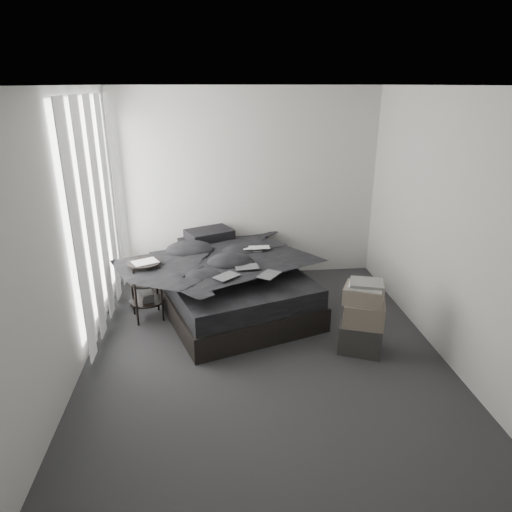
{
  "coord_description": "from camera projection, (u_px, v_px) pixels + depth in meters",
  "views": [
    {
      "loc": [
        -0.48,
        -4.1,
        2.61
      ],
      "look_at": [
        0.0,
        0.8,
        0.75
      ],
      "focal_mm": 32.0,
      "sensor_mm": 36.0,
      "label": 1
    }
  ],
  "objects": [
    {
      "name": "floor",
      "position": [
        263.0,
        350.0,
        4.78
      ],
      "size": [
        3.6,
        4.2,
        0.01
      ],
      "primitive_type": "cube",
      "color": "#2A2A2C",
      "rests_on": "ground"
    },
    {
      "name": "ceiling",
      "position": [
        265.0,
        85.0,
        3.86
      ],
      "size": [
        3.6,
        4.2,
        0.01
      ],
      "primitive_type": "cube",
      "color": "white",
      "rests_on": "ground"
    },
    {
      "name": "wall_back",
      "position": [
        247.0,
        185.0,
        6.28
      ],
      "size": [
        3.6,
        0.01,
        2.6
      ],
      "primitive_type": "cube",
      "color": "beige",
      "rests_on": "ground"
    },
    {
      "name": "wall_front",
      "position": [
        311.0,
        354.0,
        2.37
      ],
      "size": [
        3.6,
        0.01,
        2.6
      ],
      "primitive_type": "cube",
      "color": "beige",
      "rests_on": "ground"
    },
    {
      "name": "wall_left",
      "position": [
        68.0,
        237.0,
        4.16
      ],
      "size": [
        0.01,
        4.2,
        2.6
      ],
      "primitive_type": "cube",
      "color": "beige",
      "rests_on": "ground"
    },
    {
      "name": "wall_right",
      "position": [
        446.0,
        226.0,
        4.49
      ],
      "size": [
        0.01,
        4.2,
        2.6
      ],
      "primitive_type": "cube",
      "color": "beige",
      "rests_on": "ground"
    },
    {
      "name": "window_left",
      "position": [
        93.0,
        207.0,
        4.98
      ],
      "size": [
        0.02,
        2.0,
        2.3
      ],
      "primitive_type": "cube",
      "color": "white",
      "rests_on": "wall_left"
    },
    {
      "name": "curtain_left",
      "position": [
        99.0,
        213.0,
        5.01
      ],
      "size": [
        0.06,
        2.12,
        2.48
      ],
      "primitive_type": "cube",
      "color": "white",
      "rests_on": "wall_left"
    },
    {
      "name": "bed",
      "position": [
        230.0,
        296.0,
        5.65
      ],
      "size": [
        2.17,
        2.48,
        0.28
      ],
      "primitive_type": "cube",
      "rotation": [
        0.0,
        0.0,
        0.33
      ],
      "color": "black",
      "rests_on": "floor"
    },
    {
      "name": "mattress",
      "position": [
        230.0,
        278.0,
        5.56
      ],
      "size": [
        2.09,
        2.41,
        0.22
      ],
      "primitive_type": "cube",
      "rotation": [
        0.0,
        0.0,
        0.33
      ],
      "color": "black",
      "rests_on": "bed"
    },
    {
      "name": "duvet",
      "position": [
        231.0,
        261.0,
        5.44
      ],
      "size": [
        2.03,
        2.18,
        0.24
      ],
      "primitive_type": "imported",
      "rotation": [
        0.0,
        0.0,
        0.33
      ],
      "color": "black",
      "rests_on": "mattress"
    },
    {
      "name": "pillow_lower",
      "position": [
        204.0,
        244.0,
        6.17
      ],
      "size": [
        0.73,
        0.61,
        0.14
      ],
      "primitive_type": "cube",
      "rotation": [
        0.0,
        0.0,
        0.33
      ],
      "color": "black",
      "rests_on": "mattress"
    },
    {
      "name": "pillow_upper",
      "position": [
        209.0,
        234.0,
        6.13
      ],
      "size": [
        0.7,
        0.61,
        0.13
      ],
      "primitive_type": "cube",
      "rotation": [
        0.0,
        0.0,
        0.44
      ],
      "color": "black",
      "rests_on": "pillow_lower"
    },
    {
      "name": "laptop",
      "position": [
        257.0,
        244.0,
        5.63
      ],
      "size": [
        0.34,
        0.22,
        0.03
      ],
      "primitive_type": "imported",
      "rotation": [
        0.0,
        0.0,
        0.02
      ],
      "color": "silver",
      "rests_on": "duvet"
    },
    {
      "name": "comic_a",
      "position": [
        226.0,
        270.0,
        4.87
      ],
      "size": [
        0.31,
        0.3,
        0.01
      ],
      "primitive_type": "cube",
      "rotation": [
        0.0,
        0.0,
        0.72
      ],
      "color": "black",
      "rests_on": "duvet"
    },
    {
      "name": "comic_b",
      "position": [
        247.0,
        260.0,
        5.11
      ],
      "size": [
        0.28,
        0.2,
        0.01
      ],
      "primitive_type": "cube",
      "rotation": [
        0.0,
        0.0,
        0.12
      ],
      "color": "black",
      "rests_on": "duvet"
    },
    {
      "name": "comic_c",
      "position": [
        269.0,
        267.0,
        4.9
      ],
      "size": [
        0.29,
        0.31,
        0.01
      ],
      "primitive_type": "cube",
      "rotation": [
        0.0,
        0.0,
        0.94
      ],
      "color": "black",
      "rests_on": "duvet"
    },
    {
      "name": "side_stand",
      "position": [
        147.0,
        291.0,
        5.32
      ],
      "size": [
        0.48,
        0.48,
        0.7
      ],
      "primitive_type": "cylinder",
      "rotation": [
        0.0,
        0.0,
        0.29
      ],
      "color": "black",
      "rests_on": "floor"
    },
    {
      "name": "papers",
      "position": [
        145.0,
        262.0,
        5.19
      ],
      "size": [
        0.33,
        0.3,
        0.01
      ],
      "primitive_type": "cube",
      "rotation": [
        0.0,
        0.0,
        0.47
      ],
      "color": "white",
      "rests_on": "side_stand"
    },
    {
      "name": "floor_books",
      "position": [
        137.0,
        302.0,
        5.7
      ],
      "size": [
        0.13,
        0.18,
        0.12
      ],
      "primitive_type": "cube",
      "rotation": [
        0.0,
        0.0,
        0.04
      ],
      "color": "black",
      "rests_on": "floor"
    },
    {
      "name": "box_lower",
      "position": [
        361.0,
        337.0,
        4.72
      ],
      "size": [
        0.53,
        0.48,
        0.32
      ],
      "primitive_type": "cube",
      "rotation": [
        0.0,
        0.0,
        -0.4
      ],
      "color": "black",
      "rests_on": "floor"
    },
    {
      "name": "box_mid",
      "position": [
        364.0,
        313.0,
        4.61
      ],
      "size": [
        0.48,
        0.43,
        0.24
      ],
      "primitive_type": "cube",
      "rotation": [
        0.0,
        0.0,
        -0.33
      ],
      "color": "#63594E",
      "rests_on": "box_lower"
    },
    {
      "name": "box_upper",
      "position": [
        364.0,
        294.0,
        4.55
      ],
      "size": [
        0.48,
        0.44,
        0.17
      ],
      "primitive_type": "cube",
      "rotation": [
        0.0,
        0.0,
        -0.45
      ],
      "color": "#63594E",
      "rests_on": "box_mid"
    },
    {
      "name": "art_book_white",
      "position": [
        366.0,
        285.0,
        4.51
      ],
      "size": [
        0.4,
        0.37,
        0.03
      ],
      "primitive_type": "cube",
      "rotation": [
        0.0,
        0.0,
        -0.4
      ],
      "color": "silver",
      "rests_on": "box_upper"
    },
    {
      "name": "art_book_snake",
      "position": [
        367.0,
        283.0,
        4.49
      ],
      "size": [
        0.38,
        0.33,
        0.03
      ],
      "primitive_type": "cube",
      "rotation": [
        0.0,
        0.0,
        -0.3
      ],
      "color": "silver",
      "rests_on": "art_book_white"
    }
  ]
}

